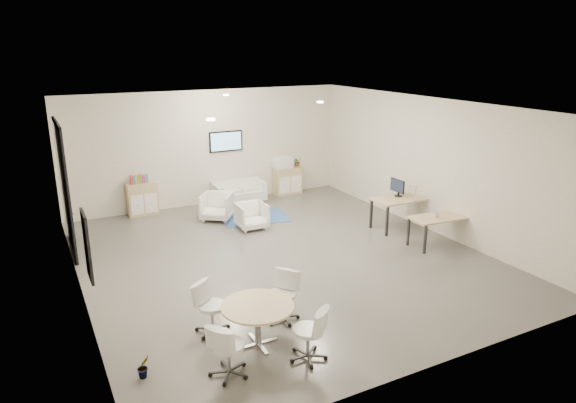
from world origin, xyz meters
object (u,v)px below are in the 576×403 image
(sideboard_right, at_px, (288,181))
(armchair_left, at_px, (217,205))
(desk_rear, at_px, (402,201))
(armchair_right, at_px, (252,215))
(round_table, at_px, (258,310))
(loveseat, at_px, (239,193))
(sideboard_left, at_px, (142,199))
(desk_front, at_px, (438,220))

(sideboard_right, bearing_deg, armchair_left, -154.86)
(desk_rear, bearing_deg, armchair_right, 155.51)
(desk_rear, xyz_separation_m, round_table, (-5.32, -3.15, -0.11))
(loveseat, distance_m, armchair_left, 1.57)
(loveseat, xyz_separation_m, armchair_right, (-0.55, -2.19, 0.06))
(desk_rear, height_order, round_table, desk_rear)
(sideboard_left, relative_size, armchair_right, 1.22)
(sideboard_left, height_order, desk_rear, sideboard_left)
(loveseat, distance_m, desk_front, 5.83)
(sideboard_right, bearing_deg, sideboard_left, 179.98)
(sideboard_right, height_order, round_table, sideboard_right)
(sideboard_right, height_order, desk_front, sideboard_right)
(desk_front, relative_size, round_table, 1.22)
(armchair_left, distance_m, desk_front, 5.52)
(armchair_right, bearing_deg, desk_rear, -24.38)
(armchair_right, distance_m, round_table, 5.21)
(sideboard_left, height_order, armchair_left, sideboard_left)
(armchair_left, relative_size, desk_rear, 0.52)
(armchair_left, bearing_deg, sideboard_right, 60.97)
(armchair_right, bearing_deg, round_table, -110.54)
(sideboard_left, relative_size, desk_front, 0.65)
(desk_front, bearing_deg, sideboard_left, 140.47)
(sideboard_right, xyz_separation_m, desk_rear, (1.11, -3.98, 0.27))
(sideboard_left, height_order, round_table, sideboard_left)
(round_table, bearing_deg, sideboard_left, 91.16)
(sideboard_right, xyz_separation_m, loveseat, (-1.66, -0.14, -0.12))
(desk_front, bearing_deg, armchair_right, 142.70)
(loveseat, bearing_deg, desk_front, -59.75)
(armchair_left, height_order, round_table, armchair_left)
(desk_rear, bearing_deg, sideboard_right, 107.51)
(armchair_left, bearing_deg, armchair_right, -27.38)
(loveseat, bearing_deg, sideboard_right, 7.10)
(armchair_left, bearing_deg, desk_front, -10.56)
(armchair_right, height_order, round_table, armchair_right)
(loveseat, bearing_deg, desk_rear, -51.93)
(sideboard_left, distance_m, loveseat, 2.70)
(sideboard_right, height_order, armchair_left, sideboard_right)
(sideboard_left, bearing_deg, sideboard_right, -0.02)
(sideboard_right, relative_size, loveseat, 0.56)
(sideboard_left, xyz_separation_m, loveseat, (2.69, -0.14, -0.14))
(sideboard_right, distance_m, loveseat, 1.67)
(sideboard_right, distance_m, desk_front, 5.39)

